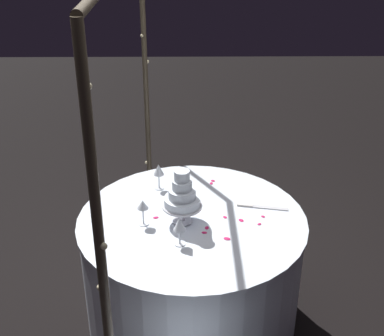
{
  "coord_description": "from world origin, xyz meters",
  "views": [
    {
      "loc": [
        -2.46,
        0.03,
        2.35
      ],
      "look_at": [
        0.0,
        0.0,
        1.07
      ],
      "focal_mm": 48.83,
      "sensor_mm": 36.0,
      "label": 1
    }
  ],
  "objects_px": {
    "decorative_arch": "(130,112)",
    "tiered_cake": "(182,196)",
    "wine_glass_0": "(159,171)",
    "main_table": "(192,271)",
    "cake_knife": "(259,207)",
    "wine_glass_1": "(143,206)",
    "wine_glass_2": "(180,225)"
  },
  "relations": [
    {
      "from": "cake_knife",
      "to": "main_table",
      "type": "bearing_deg",
      "value": 105.85
    },
    {
      "from": "tiered_cake",
      "to": "cake_knife",
      "type": "distance_m",
      "value": 0.49
    },
    {
      "from": "wine_glass_2",
      "to": "cake_knife",
      "type": "distance_m",
      "value": 0.59
    },
    {
      "from": "wine_glass_0",
      "to": "wine_glass_2",
      "type": "height_order",
      "value": "wine_glass_0"
    },
    {
      "from": "wine_glass_1",
      "to": "cake_knife",
      "type": "distance_m",
      "value": 0.69
    },
    {
      "from": "main_table",
      "to": "wine_glass_1",
      "type": "xyz_separation_m",
      "value": [
        -0.05,
        0.27,
        0.49
      ]
    },
    {
      "from": "tiered_cake",
      "to": "wine_glass_0",
      "type": "height_order",
      "value": "tiered_cake"
    },
    {
      "from": "main_table",
      "to": "decorative_arch",
      "type": "bearing_deg",
      "value": 90.0
    },
    {
      "from": "decorative_arch",
      "to": "wine_glass_2",
      "type": "xyz_separation_m",
      "value": [
        -0.24,
        -0.25,
        -0.52
      ]
    },
    {
      "from": "main_table",
      "to": "wine_glass_1",
      "type": "distance_m",
      "value": 0.56
    },
    {
      "from": "wine_glass_0",
      "to": "cake_knife",
      "type": "relative_size",
      "value": 0.56
    },
    {
      "from": "tiered_cake",
      "to": "wine_glass_1",
      "type": "height_order",
      "value": "tiered_cake"
    },
    {
      "from": "wine_glass_0",
      "to": "wine_glass_2",
      "type": "bearing_deg",
      "value": -167.17
    },
    {
      "from": "decorative_arch",
      "to": "wine_glass_1",
      "type": "height_order",
      "value": "decorative_arch"
    },
    {
      "from": "tiered_cake",
      "to": "wine_glass_2",
      "type": "distance_m",
      "value": 0.21
    },
    {
      "from": "decorative_arch",
      "to": "cake_knife",
      "type": "bearing_deg",
      "value": -81.05
    },
    {
      "from": "main_table",
      "to": "wine_glass_0",
      "type": "xyz_separation_m",
      "value": [
        0.34,
        0.2,
        0.5
      ]
    },
    {
      "from": "decorative_arch",
      "to": "main_table",
      "type": "distance_m",
      "value": 1.06
    },
    {
      "from": "decorative_arch",
      "to": "wine_glass_2",
      "type": "relative_size",
      "value": 13.43
    },
    {
      "from": "tiered_cake",
      "to": "wine_glass_0",
      "type": "xyz_separation_m",
      "value": [
        0.37,
        0.14,
        -0.04
      ]
    },
    {
      "from": "tiered_cake",
      "to": "wine_glass_2",
      "type": "bearing_deg",
      "value": 176.72
    },
    {
      "from": "decorative_arch",
      "to": "tiered_cake",
      "type": "distance_m",
      "value": 0.54
    },
    {
      "from": "tiered_cake",
      "to": "wine_glass_0",
      "type": "bearing_deg",
      "value": 21.15
    },
    {
      "from": "decorative_arch",
      "to": "wine_glass_0",
      "type": "xyz_separation_m",
      "value": [
        0.34,
        -0.11,
        -0.52
      ]
    },
    {
      "from": "wine_glass_0",
      "to": "tiered_cake",
      "type": "bearing_deg",
      "value": -158.85
    },
    {
      "from": "main_table",
      "to": "tiered_cake",
      "type": "bearing_deg",
      "value": 121.51
    },
    {
      "from": "wine_glass_0",
      "to": "wine_glass_1",
      "type": "distance_m",
      "value": 0.4
    },
    {
      "from": "decorative_arch",
      "to": "main_table",
      "type": "height_order",
      "value": "decorative_arch"
    },
    {
      "from": "cake_knife",
      "to": "wine_glass_2",
      "type": "bearing_deg",
      "value": 127.69
    },
    {
      "from": "wine_glass_1",
      "to": "cake_knife",
      "type": "relative_size",
      "value": 0.52
    },
    {
      "from": "wine_glass_1",
      "to": "wine_glass_2",
      "type": "height_order",
      "value": "wine_glass_2"
    },
    {
      "from": "main_table",
      "to": "cake_knife",
      "type": "xyz_separation_m",
      "value": [
        0.11,
        -0.39,
        0.38
      ]
    }
  ]
}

